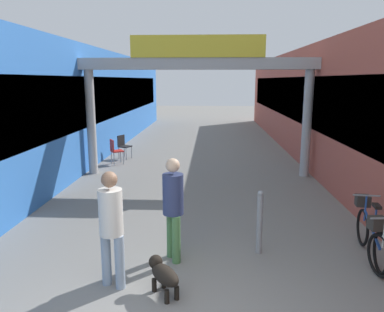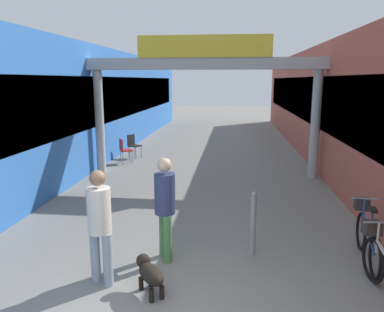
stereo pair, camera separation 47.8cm
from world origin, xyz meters
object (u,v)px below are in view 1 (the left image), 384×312
cafe_chair_red_nearer (115,149)px  cafe_chair_black_farther (123,144)px  dog_on_leash (163,274)px  bicycle_blue_second (370,231)px  bollard_post_metal (260,222)px  pedestrian_companion (173,203)px  pedestrian_with_dog (111,222)px

cafe_chair_red_nearer → cafe_chair_black_farther: 1.01m
dog_on_leash → cafe_chair_black_farther: size_ratio=0.75×
bicycle_blue_second → bollard_post_metal: size_ratio=1.50×
pedestrian_companion → dog_on_leash: (-0.04, -1.03, -0.69)m
dog_on_leash → bollard_post_metal: 2.03m
pedestrian_with_dog → pedestrian_companion: bearing=47.4°
dog_on_leash → bicycle_blue_second: size_ratio=0.40×
bollard_post_metal → cafe_chair_black_farther: bollard_post_metal is taller
dog_on_leash → bicycle_blue_second: 3.63m
cafe_chair_red_nearer → cafe_chair_black_farther: same height
dog_on_leash → bicycle_blue_second: bicycle_blue_second is taller
dog_on_leash → pedestrian_with_dog: bearing=167.6°
pedestrian_with_dog → pedestrian_companion: (0.79, 0.86, 0.01)m
bollard_post_metal → pedestrian_with_dog: bearing=-152.2°
pedestrian_with_dog → cafe_chair_black_farther: 9.17m
dog_on_leash → bollard_post_metal: (1.50, 1.35, 0.26)m
bollard_post_metal → cafe_chair_black_farther: size_ratio=1.26×
bicycle_blue_second → cafe_chair_black_farther: (-6.03, 7.75, 0.10)m
cafe_chair_red_nearer → pedestrian_companion: bearing=-68.6°
dog_on_leash → bollard_post_metal: bearing=42.0°
bollard_post_metal → bicycle_blue_second: bearing=0.6°
pedestrian_companion → bicycle_blue_second: (3.32, 0.34, -0.56)m
bollard_post_metal → cafe_chair_black_farther: (-4.16, 7.77, -0.03)m
pedestrian_with_dog → cafe_chair_red_nearer: 8.21m
pedestrian_with_dog → dog_on_leash: 1.02m
bicycle_blue_second → pedestrian_with_dog: bearing=-163.7°
pedestrian_companion → dog_on_leash: pedestrian_companion is taller
pedestrian_companion → bicycle_blue_second: 3.38m
pedestrian_companion → bicycle_blue_second: pedestrian_companion is taller
dog_on_leash → cafe_chair_black_farther: cafe_chair_black_farther is taller
bollard_post_metal → cafe_chair_red_nearer: (-4.23, 6.77, -0.03)m
bicycle_blue_second → cafe_chair_red_nearer: 9.09m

